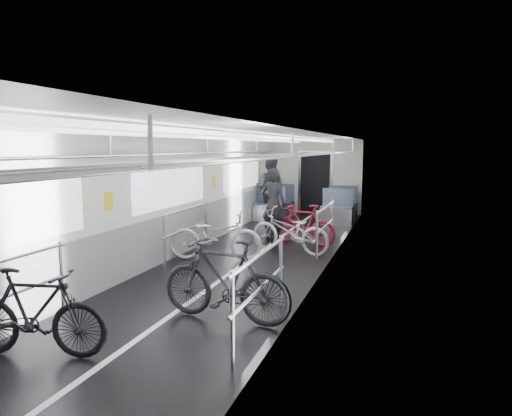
{
  "coord_description": "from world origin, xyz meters",
  "views": [
    {
      "loc": [
        2.83,
        -7.86,
        2.17
      ],
      "look_at": [
        0.0,
        0.73,
        0.96
      ],
      "focal_mm": 32.0,
      "sensor_mm": 36.0,
      "label": 1
    }
  ],
  "objects_px": {
    "bike_right_near": "(225,280)",
    "person_seated": "(270,188)",
    "bike_left_far": "(215,236)",
    "bike_aisle": "(278,223)",
    "bike_left_mid": "(34,313)",
    "person_standing": "(273,205)",
    "bike_right_mid": "(289,231)",
    "bike_right_far": "(304,224)"
  },
  "relations": [
    {
      "from": "bike_left_mid",
      "to": "bike_right_far",
      "type": "relative_size",
      "value": 1.03
    },
    {
      "from": "bike_left_far",
      "to": "person_seated",
      "type": "relative_size",
      "value": 0.96
    },
    {
      "from": "bike_left_far",
      "to": "bike_aisle",
      "type": "relative_size",
      "value": 1.1
    },
    {
      "from": "bike_right_near",
      "to": "bike_right_mid",
      "type": "height_order",
      "value": "bike_right_near"
    },
    {
      "from": "bike_right_mid",
      "to": "bike_aisle",
      "type": "distance_m",
      "value": 1.11
    },
    {
      "from": "person_standing",
      "to": "bike_right_far",
      "type": "bearing_deg",
      "value": 176.99
    },
    {
      "from": "bike_right_near",
      "to": "bike_left_mid",
      "type": "bearing_deg",
      "value": -39.72
    },
    {
      "from": "bike_left_far",
      "to": "bike_right_near",
      "type": "relative_size",
      "value": 1.03
    },
    {
      "from": "bike_right_mid",
      "to": "bike_left_mid",
      "type": "bearing_deg",
      "value": -0.2
    },
    {
      "from": "bike_right_near",
      "to": "bike_right_mid",
      "type": "bearing_deg",
      "value": -173.02
    },
    {
      "from": "bike_left_far",
      "to": "bike_right_mid",
      "type": "relative_size",
      "value": 1.03
    },
    {
      "from": "person_seated",
      "to": "person_standing",
      "type": "bearing_deg",
      "value": 105.03
    },
    {
      "from": "bike_right_near",
      "to": "bike_right_far",
      "type": "bearing_deg",
      "value": -174.83
    },
    {
      "from": "bike_aisle",
      "to": "person_seated",
      "type": "distance_m",
      "value": 3.4
    },
    {
      "from": "bike_right_far",
      "to": "person_seated",
      "type": "distance_m",
      "value": 3.74
    },
    {
      "from": "person_seated",
      "to": "bike_left_mid",
      "type": "bearing_deg",
      "value": 88.78
    },
    {
      "from": "bike_left_mid",
      "to": "person_seated",
      "type": "relative_size",
      "value": 0.84
    },
    {
      "from": "bike_left_far",
      "to": "bike_right_near",
      "type": "height_order",
      "value": "bike_right_near"
    },
    {
      "from": "bike_right_mid",
      "to": "bike_aisle",
      "type": "bearing_deg",
      "value": -138.06
    },
    {
      "from": "bike_left_far",
      "to": "bike_left_mid",
      "type": "bearing_deg",
      "value": 164.97
    },
    {
      "from": "bike_left_mid",
      "to": "bike_left_far",
      "type": "relative_size",
      "value": 0.87
    },
    {
      "from": "bike_left_far",
      "to": "bike_right_mid",
      "type": "distance_m",
      "value": 1.58
    },
    {
      "from": "bike_right_far",
      "to": "bike_aisle",
      "type": "relative_size",
      "value": 0.93
    },
    {
      "from": "bike_left_mid",
      "to": "bike_left_far",
      "type": "height_order",
      "value": "bike_left_far"
    },
    {
      "from": "bike_left_mid",
      "to": "bike_right_far",
      "type": "height_order",
      "value": "bike_left_mid"
    },
    {
      "from": "bike_aisle",
      "to": "person_seated",
      "type": "relative_size",
      "value": 0.87
    },
    {
      "from": "bike_right_far",
      "to": "bike_aisle",
      "type": "distance_m",
      "value": 0.65
    },
    {
      "from": "bike_right_near",
      "to": "person_seated",
      "type": "xyz_separation_m",
      "value": [
        -1.79,
        8.01,
        0.41
      ]
    },
    {
      "from": "bike_right_mid",
      "to": "person_standing",
      "type": "xyz_separation_m",
      "value": [
        -0.65,
        1.08,
        0.39
      ]
    },
    {
      "from": "bike_left_mid",
      "to": "person_standing",
      "type": "xyz_separation_m",
      "value": [
        0.71,
        6.48,
        0.38
      ]
    },
    {
      "from": "bike_left_mid",
      "to": "bike_right_far",
      "type": "distance_m",
      "value": 6.45
    },
    {
      "from": "bike_left_far",
      "to": "bike_right_near",
      "type": "xyz_separation_m",
      "value": [
        1.36,
        -2.85,
        0.05
      ]
    },
    {
      "from": "bike_right_mid",
      "to": "person_seated",
      "type": "distance_m",
      "value": 4.49
    },
    {
      "from": "person_standing",
      "to": "person_seated",
      "type": "relative_size",
      "value": 0.91
    },
    {
      "from": "bike_right_mid",
      "to": "person_standing",
      "type": "height_order",
      "value": "person_standing"
    },
    {
      "from": "bike_right_far",
      "to": "bike_left_mid",
      "type": "bearing_deg",
      "value": 2.13
    },
    {
      "from": "bike_right_far",
      "to": "bike_aisle",
      "type": "xyz_separation_m",
      "value": [
        -0.64,
        0.1,
        -0.03
      ]
    },
    {
      "from": "bike_right_near",
      "to": "bike_right_mid",
      "type": "relative_size",
      "value": 1.0
    },
    {
      "from": "bike_left_far",
      "to": "bike_right_mid",
      "type": "height_order",
      "value": "bike_left_far"
    },
    {
      "from": "bike_left_mid",
      "to": "bike_aisle",
      "type": "distance_m",
      "value": 6.43
    },
    {
      "from": "bike_aisle",
      "to": "bike_left_mid",
      "type": "bearing_deg",
      "value": -105.28
    },
    {
      "from": "bike_aisle",
      "to": "person_seated",
      "type": "xyz_separation_m",
      "value": [
        -1.12,
        3.17,
        0.51
      ]
    }
  ]
}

